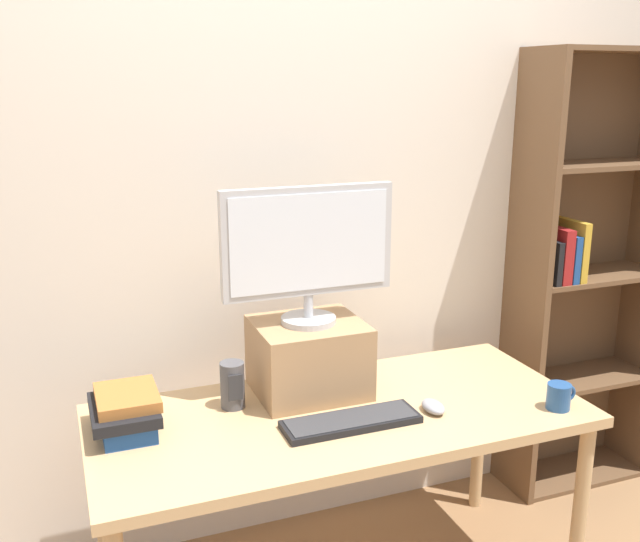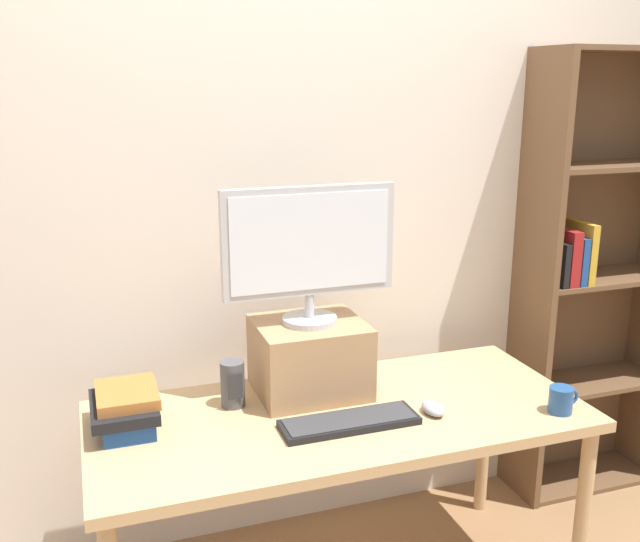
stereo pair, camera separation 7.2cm
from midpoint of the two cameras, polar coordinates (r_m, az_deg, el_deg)
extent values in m
cube|color=beige|center=(2.64, -1.59, 5.52)|extent=(7.00, 0.08, 2.60)
cube|color=tan|center=(2.36, 2.49, -11.55)|extent=(1.59, 0.70, 0.04)
cylinder|color=tan|center=(2.65, 21.00, -18.02)|extent=(0.05, 0.05, 0.67)
cylinder|color=tan|center=(2.66, -16.11, -17.48)|extent=(0.05, 0.05, 0.67)
cylinder|color=tan|center=(3.07, 13.67, -12.67)|extent=(0.05, 0.05, 0.67)
cube|color=brown|center=(3.01, 17.40, -1.24)|extent=(0.03, 0.28, 1.86)
cube|color=brown|center=(3.30, 20.52, -0.09)|extent=(0.67, 0.01, 1.86)
cube|color=brown|center=(3.55, 20.53, -15.15)|extent=(0.61, 0.27, 0.02)
cube|color=brown|center=(3.35, 21.26, -8.21)|extent=(0.61, 0.27, 0.02)
cube|color=brown|center=(3.20, 22.04, -0.51)|extent=(0.61, 0.27, 0.02)
cube|color=brown|center=(3.12, 22.88, 7.76)|extent=(0.61, 0.27, 0.02)
cube|color=brown|center=(3.10, 23.75, 15.93)|extent=(0.61, 0.27, 0.02)
cube|color=black|center=(2.99, 18.75, 0.71)|extent=(0.03, 0.20, 0.18)
cube|color=maroon|center=(3.01, 19.40, 1.18)|extent=(0.04, 0.20, 0.22)
cube|color=navy|center=(3.04, 20.02, 0.97)|extent=(0.03, 0.20, 0.19)
cube|color=gold|center=(3.06, 20.60, 1.49)|extent=(0.03, 0.20, 0.24)
cube|color=#A87F56|center=(2.44, 0.02, -6.91)|extent=(0.36, 0.32, 0.25)
cylinder|color=#B7B7BA|center=(2.39, 0.02, -3.92)|extent=(0.18, 0.18, 0.02)
cylinder|color=#B7B7BA|center=(2.38, 0.02, -2.77)|extent=(0.03, 0.03, 0.08)
cube|color=#B7B7BA|center=(2.32, 0.02, 2.42)|extent=(0.58, 0.04, 0.36)
cube|color=silver|center=(2.30, 0.18, 2.32)|extent=(0.54, 0.00, 0.32)
cube|color=black|center=(2.26, 3.31, -12.00)|extent=(0.43, 0.14, 0.02)
cube|color=#333335|center=(2.25, 3.31, -11.71)|extent=(0.41, 0.12, 0.00)
ellipsoid|color=#99999E|center=(2.36, 9.91, -10.78)|extent=(0.06, 0.10, 0.04)
cube|color=navy|center=(2.30, -14.31, -11.43)|extent=(0.15, 0.25, 0.05)
cube|color=black|center=(2.28, -14.56, -10.50)|extent=(0.20, 0.26, 0.03)
cube|color=#AD662D|center=(2.28, -14.31, -9.56)|extent=(0.18, 0.22, 0.03)
cylinder|color=#234C84|center=(2.46, 19.51, -9.70)|extent=(0.08, 0.08, 0.09)
torus|color=#234C84|center=(2.48, 20.23, -9.45)|extent=(0.06, 0.01, 0.06)
cylinder|color=#4C4C51|center=(2.37, -6.13, -8.96)|extent=(0.08, 0.08, 0.15)
cube|color=#2D2D30|center=(2.33, -5.90, -9.19)|extent=(0.05, 0.00, 0.09)
camera|label=1|loc=(0.04, -89.07, 0.25)|focal=40.00mm
camera|label=2|loc=(0.04, 90.93, -0.25)|focal=40.00mm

